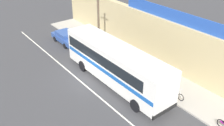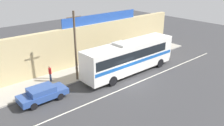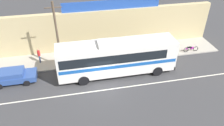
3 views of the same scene
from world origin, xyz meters
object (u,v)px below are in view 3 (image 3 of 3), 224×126
object	(u,v)px
intercity_bus	(116,56)
pedestrian_far_left	(39,54)
motorcycle_blue	(191,48)
parked_car	(13,76)
utility_pole	(57,36)
motorcycle_red	(152,52)

from	to	relation	value
intercity_bus	pedestrian_far_left	distance (m)	8.67
motorcycle_blue	parked_car	bearing A→B (deg)	-175.31
intercity_bus	utility_pole	size ratio (longest dim) A/B	1.64
motorcycle_red	pedestrian_far_left	size ratio (longest dim) A/B	1.07
parked_car	motorcycle_red	world-z (taller)	parked_car
parked_car	utility_pole	xyz separation A→B (m)	(4.64, 1.57, 3.13)
parked_car	motorcycle_blue	bearing A→B (deg)	4.69
parked_car	pedestrian_far_left	world-z (taller)	pedestrian_far_left
utility_pole	motorcycle_blue	world-z (taller)	utility_pole
parked_car	motorcycle_blue	size ratio (longest dim) A/B	2.29
intercity_bus	motorcycle_blue	xyz separation A→B (m)	(9.68, 2.24, -1.50)
motorcycle_blue	motorcycle_red	size ratio (longest dim) A/B	1.03
utility_pole	intercity_bus	bearing A→B (deg)	-21.72
parked_car	pedestrian_far_left	size ratio (longest dim) A/B	2.51
parked_car	motorcycle_blue	world-z (taller)	parked_car
intercity_bus	motorcycle_red	bearing A→B (deg)	26.29
intercity_bus	parked_car	size ratio (longest dim) A/B	2.74
intercity_bus	pedestrian_far_left	world-z (taller)	intercity_bus
intercity_bus	motorcycle_blue	world-z (taller)	intercity_bus
motorcycle_blue	motorcycle_red	world-z (taller)	same
intercity_bus	pedestrian_far_left	size ratio (longest dim) A/B	6.89
motorcycle_blue	pedestrian_far_left	distance (m)	17.57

